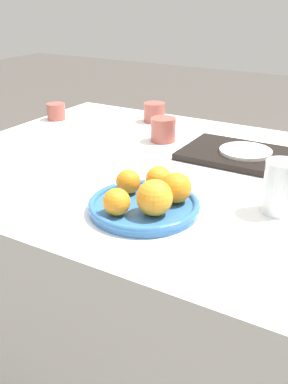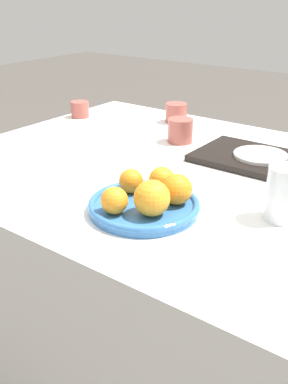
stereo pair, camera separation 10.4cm
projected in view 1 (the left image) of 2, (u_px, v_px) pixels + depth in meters
ground_plane at (147, 354)px, 1.67m from camera, size 12.00×12.00×0.00m
table at (147, 268)px, 1.51m from camera, size 1.24×1.06×0.76m
fruit_platter at (144, 206)px, 1.05m from camera, size 0.26×0.26×0.03m
orange_0 at (128, 182)px, 1.09m from camera, size 0.06×0.06×0.06m
orange_1 at (155, 198)px, 0.99m from camera, size 0.08×0.08×0.08m
orange_2 at (117, 202)px, 0.99m from camera, size 0.06×0.06×0.06m
orange_3 at (176, 188)px, 1.05m from camera, size 0.07×0.07×0.07m
orange_4 at (159, 179)px, 1.10m from camera, size 0.06×0.06×0.06m
water_glass at (280, 187)px, 1.03m from camera, size 0.08×0.08×0.13m
serving_tray at (245, 156)px, 1.38m from camera, size 0.38×0.25×0.02m
side_plate at (246, 151)px, 1.37m from camera, size 0.16×0.16×0.01m
cup_0 at (154, 112)px, 1.74m from camera, size 0.08×0.08×0.07m
cup_1 at (163, 130)px, 1.52m from camera, size 0.08×0.08×0.08m
cup_2 at (56, 111)px, 1.77m from camera, size 0.07×0.07×0.06m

